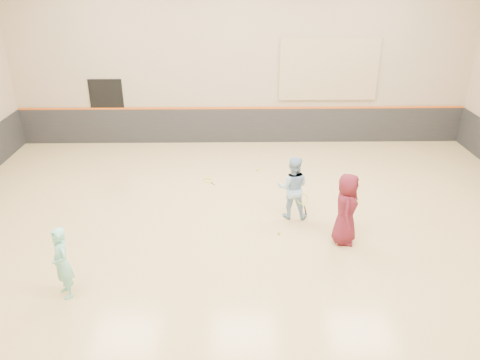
{
  "coord_description": "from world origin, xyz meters",
  "views": [
    {
      "loc": [
        -0.33,
        -9.23,
        5.64
      ],
      "look_at": [
        -0.17,
        0.4,
        1.15
      ],
      "focal_mm": 35.0,
      "sensor_mm": 36.0,
      "label": 1
    }
  ],
  "objects_px": {
    "girl": "(62,263)",
    "instructor": "(293,188)",
    "spare_racket": "(207,180)",
    "young_man": "(346,209)"
  },
  "relations": [
    {
      "from": "instructor",
      "to": "spare_racket",
      "type": "distance_m",
      "value": 3.08
    },
    {
      "from": "young_man",
      "to": "spare_racket",
      "type": "distance_m",
      "value": 4.59
    },
    {
      "from": "girl",
      "to": "young_man",
      "type": "bearing_deg",
      "value": 70.38
    },
    {
      "from": "girl",
      "to": "instructor",
      "type": "xyz_separation_m",
      "value": [
        4.53,
        2.9,
        0.08
      ]
    },
    {
      "from": "young_man",
      "to": "spare_racket",
      "type": "bearing_deg",
      "value": 56.86
    },
    {
      "from": "girl",
      "to": "instructor",
      "type": "relative_size",
      "value": 0.9
    },
    {
      "from": "instructor",
      "to": "spare_racket",
      "type": "height_order",
      "value": "instructor"
    },
    {
      "from": "girl",
      "to": "young_man",
      "type": "distance_m",
      "value": 5.82
    },
    {
      "from": "girl",
      "to": "spare_racket",
      "type": "xyz_separation_m",
      "value": [
        2.38,
        4.98,
        -0.67
      ]
    },
    {
      "from": "girl",
      "to": "instructor",
      "type": "height_order",
      "value": "instructor"
    }
  ]
}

